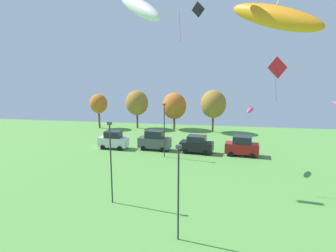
{
  "coord_description": "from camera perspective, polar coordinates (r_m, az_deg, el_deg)",
  "views": [
    {
      "loc": [
        3.49,
        2.22,
        11.29
      ],
      "look_at": [
        1.08,
        16.7,
        8.36
      ],
      "focal_mm": 32.0,
      "sensor_mm": 36.0,
      "label": 1
    }
  ],
  "objects": [
    {
      "name": "light_post_2",
      "position": [
        19.61,
        1.98,
        -11.68
      ],
      "size": [
        0.36,
        0.2,
        6.49
      ],
      "color": "#2D2D33",
      "rests_on": "ground"
    },
    {
      "name": "kite_flying_0",
      "position": [
        37.23,
        20.12,
        10.18
      ],
      "size": [
        2.39,
        1.08,
        5.23
      ],
      "color": "red"
    },
    {
      "name": "parked_car_second_from_left",
      "position": [
        41.18,
        -2.57,
        -2.78
      ],
      "size": [
        4.54,
        2.25,
        2.7
      ],
      "rotation": [
        0.0,
        0.0,
        -0.09
      ],
      "color": "#4C5156",
      "rests_on": "ground"
    },
    {
      "name": "kite_flying_4",
      "position": [
        15.63,
        19.74,
        18.96
      ],
      "size": [
        4.48,
        3.51,
        2.28
      ],
      "color": "orange"
    },
    {
      "name": "treeline_tree_3",
      "position": [
        52.4,
        8.63,
        4.15
      ],
      "size": [
        4.38,
        4.38,
        7.34
      ],
      "color": "brown",
      "rests_on": "ground"
    },
    {
      "name": "kite_flying_5",
      "position": [
        34.0,
        15.41,
        2.97
      ],
      "size": [
        1.22,
        2.37,
        1.48
      ],
      "color": "#E54C93"
    },
    {
      "name": "kite_flying_9",
      "position": [
        21.1,
        -5.38,
        21.56
      ],
      "size": [
        4.11,
        3.68,
        2.78
      ],
      "color": "white"
    },
    {
      "name": "parked_car_leftmost",
      "position": [
        42.5,
        -10.37,
        -2.64
      ],
      "size": [
        4.06,
        2.08,
        2.49
      ],
      "rotation": [
        0.0,
        0.0,
        -0.04
      ],
      "color": "silver",
      "rests_on": "ground"
    },
    {
      "name": "parked_car_third_from_left",
      "position": [
        39.91,
        5.49,
        -3.51
      ],
      "size": [
        4.54,
        2.53,
        2.33
      ],
      "rotation": [
        0.0,
        0.0,
        -0.13
      ],
      "color": "black",
      "rests_on": "ground"
    },
    {
      "name": "kite_flying_6",
      "position": [
        35.32,
        5.75,
        21.22
      ],
      "size": [
        1.51,
        0.84,
        1.67
      ],
      "color": "black"
    },
    {
      "name": "light_post_3",
      "position": [
        37.28,
        -0.72,
        -0.29
      ],
      "size": [
        0.36,
        0.2,
        6.83
      ],
      "color": "#2D2D33",
      "rests_on": "ground"
    },
    {
      "name": "kite_flying_11",
      "position": [
        30.84,
        1.63,
        22.31
      ],
      "size": [
        3.5,
        3.1,
        4.11
      ],
      "color": "purple"
    },
    {
      "name": "treeline_tree_1",
      "position": [
        55.34,
        -5.93,
        4.41
      ],
      "size": [
        4.15,
        4.15,
        7.04
      ],
      "color": "brown",
      "rests_on": "ground"
    },
    {
      "name": "treeline_tree_0",
      "position": [
        56.7,
        -13.09,
        4.15
      ],
      "size": [
        3.21,
        3.21,
        6.35
      ],
      "color": "brown",
      "rests_on": "ground"
    },
    {
      "name": "parked_car_rightmost_in_row",
      "position": [
        39.66,
        13.9,
        -3.75
      ],
      "size": [
        4.41,
        2.38,
        2.55
      ],
      "rotation": [
        0.0,
        0.0,
        -0.11
      ],
      "color": "maroon",
      "rests_on": "ground"
    },
    {
      "name": "light_post_0",
      "position": [
        25.14,
        -10.84,
        -6.1
      ],
      "size": [
        0.36,
        0.2,
        6.93
      ],
      "color": "#2D2D33",
      "rests_on": "ground"
    },
    {
      "name": "treeline_tree_2",
      "position": [
        54.42,
        1.21,
        3.84
      ],
      "size": [
        4.36,
        4.36,
        6.67
      ],
      "color": "brown",
      "rests_on": "ground"
    }
  ]
}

